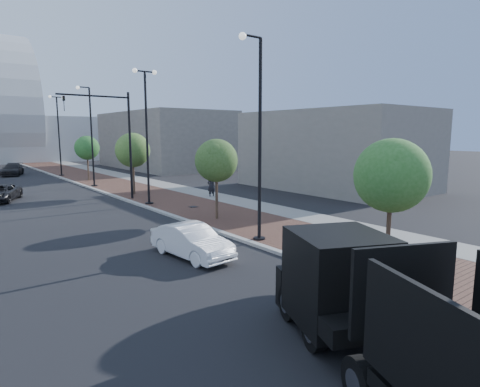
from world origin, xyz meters
TOP-DOWN VIEW (x-y plane):
  - sidewalk at (3.50, 40.00)m, footprint 7.00×140.00m
  - concrete_strip at (6.20, 40.00)m, footprint 2.40×140.00m
  - curb at (0.00, 40.00)m, footprint 0.30×140.00m
  - dump_truck at (-4.74, -0.88)m, footprint 7.19×13.07m
  - white_sedan at (-3.12, 9.88)m, footprint 1.81×4.19m
  - dark_car_mid at (-7.51, 30.25)m, footprint 3.74×4.93m
  - dark_car_far at (-3.79, 50.80)m, footprint 3.33×5.23m
  - pedestrian at (5.86, 22.07)m, footprint 0.76×0.56m
  - streetlight_1 at (0.49, 10.00)m, footprint 1.44×0.56m
  - streetlight_2 at (0.60, 22.00)m, footprint 1.72×0.56m
  - streetlight_3 at (0.49, 34.00)m, footprint 1.44×0.56m
  - streetlight_4 at (0.60, 46.00)m, footprint 1.72×0.56m
  - traffic_mast at (-0.30, 25.00)m, footprint 5.09×0.20m
  - tree_0 at (1.65, 4.02)m, footprint 2.63×2.62m
  - tree_1 at (1.65, 15.02)m, footprint 2.48×2.45m
  - tree_2 at (1.65, 27.02)m, footprint 2.77×2.77m
  - tree_3 at (1.65, 39.02)m, footprint 2.52×2.49m
  - commercial_block_ne at (16.00, 50.00)m, footprint 12.00×22.00m
  - commercial_block_e at (18.00, 20.00)m, footprint 10.00×16.00m
  - utility_cover_1 at (2.40, 8.00)m, footprint 0.50×0.50m
  - utility_cover_2 at (2.40, 19.00)m, footprint 0.50×0.50m

SIDE VIEW (x-z plane):
  - sidewalk at x=3.50m, z-range 0.00..0.12m
  - concrete_strip at x=6.20m, z-range 0.00..0.13m
  - curb at x=0.00m, z-range 0.00..0.14m
  - utility_cover_1 at x=2.40m, z-range 0.12..0.14m
  - utility_cover_2 at x=2.40m, z-range 0.12..0.14m
  - dark_car_mid at x=-7.51m, z-range 0.00..1.24m
  - white_sedan at x=-3.12m, z-range 0.00..1.34m
  - dark_car_far at x=-3.79m, z-range 0.00..1.41m
  - pedestrian at x=5.86m, z-range 0.00..1.91m
  - dump_truck at x=-4.74m, z-range -0.23..2.75m
  - tree_1 at x=1.65m, z-range 1.12..5.83m
  - commercial_block_e at x=18.00m, z-range 0.00..7.00m
  - tree_3 at x=1.65m, z-range 1.13..5.89m
  - tree_0 at x=1.65m, z-range 1.11..5.96m
  - tree_2 at x=1.65m, z-range 1.14..6.20m
  - commercial_block_ne at x=16.00m, z-range 0.00..8.00m
  - streetlight_1 at x=0.49m, z-range -0.26..8.95m
  - streetlight_3 at x=0.49m, z-range -0.26..8.95m
  - streetlight_2 at x=0.60m, z-range 0.18..9.46m
  - streetlight_4 at x=0.60m, z-range 0.18..9.46m
  - traffic_mast at x=-0.30m, z-range 0.98..8.98m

